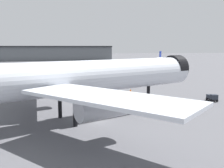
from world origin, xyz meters
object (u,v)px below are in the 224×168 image
(airliner_far_taxiway, at_px, (155,61))
(baggage_cart_trailing, at_px, (65,87))
(airliner_near_gate, at_px, (78,78))
(baggage_tug_wing, at_px, (212,97))
(traffic_cone_near_nose, at_px, (131,90))

(airliner_far_taxiway, distance_m, baggage_cart_trailing, 89.96)
(airliner_near_gate, height_order, baggage_tug_wing, airliner_near_gate)
(airliner_far_taxiway, relative_size, baggage_cart_trailing, 12.21)
(baggage_tug_wing, xyz_separation_m, traffic_cone_near_nose, (-16.45, 18.64, -0.60))
(airliner_far_taxiway, height_order, baggage_cart_trailing, airliner_far_taxiway)
(traffic_cone_near_nose, bearing_deg, airliner_far_taxiway, 63.13)
(airliner_near_gate, xyz_separation_m, traffic_cone_near_nose, (18.82, 28.26, -7.73))
(baggage_tug_wing, distance_m, traffic_cone_near_nose, 24.87)
(airliner_near_gate, distance_m, baggage_cart_trailing, 36.67)
(airliner_far_taxiway, xyz_separation_m, baggage_tug_wing, (-22.03, -94.60, -3.82))
(airliner_near_gate, height_order, traffic_cone_near_nose, airliner_near_gate)
(airliner_near_gate, relative_size, airliner_far_taxiway, 1.86)
(baggage_tug_wing, relative_size, traffic_cone_near_nose, 4.41)
(airliner_far_taxiway, relative_size, baggage_tug_wing, 9.92)
(traffic_cone_near_nose, bearing_deg, airliner_near_gate, -123.67)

